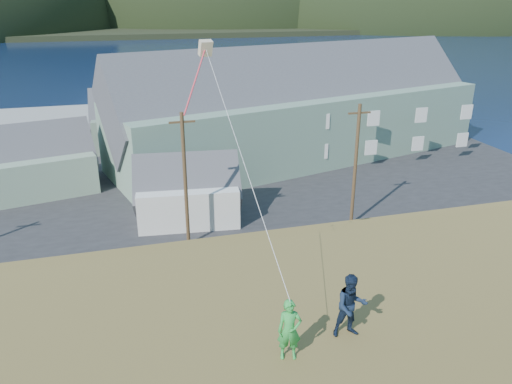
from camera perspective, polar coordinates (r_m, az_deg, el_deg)
ground at (r=32.17m, az=-8.49°, el=-7.45°), size 900.00×900.00×0.00m
grass_strip at (r=30.42m, az=-7.99°, el=-9.14°), size 110.00×8.00×0.10m
waterfront_lot at (r=47.71m, az=-11.20°, el=2.28°), size 72.00×36.00×0.12m
wharf at (r=69.76m, az=-17.87°, el=8.09°), size 26.00×14.00×0.90m
far_shore at (r=358.36m, az=-15.88°, el=18.48°), size 900.00×320.00×2.00m
far_hills at (r=310.13m, az=-8.85°, el=18.83°), size 760.00×265.00×143.00m
lodge at (r=50.41m, az=5.27°, el=9.66°), size 39.70×20.16×13.46m
shed_palegreen_near at (r=45.12m, az=-24.12°, el=3.11°), size 10.68×7.94×7.00m
shed_white at (r=36.43m, az=-7.85°, el=0.18°), size 8.02×5.75×6.00m
shed_palegreen_far at (r=55.84m, az=-12.45°, el=8.09°), size 11.76×7.08×7.74m
utility_poles at (r=31.60m, az=-11.33°, el=0.66°), size 30.10×0.24×8.86m
parked_cars at (r=50.71m, az=-21.27°, el=3.31°), size 23.72×12.17×1.58m
kite_flyer_green at (r=12.42m, az=3.84°, el=-15.45°), size 0.65×0.50×1.60m
kite_flyer_navy at (r=13.28m, az=10.81°, el=-12.69°), size 0.92×0.75×1.76m
kite_rig at (r=18.18m, az=-5.86°, el=15.24°), size 0.89×4.68×10.12m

